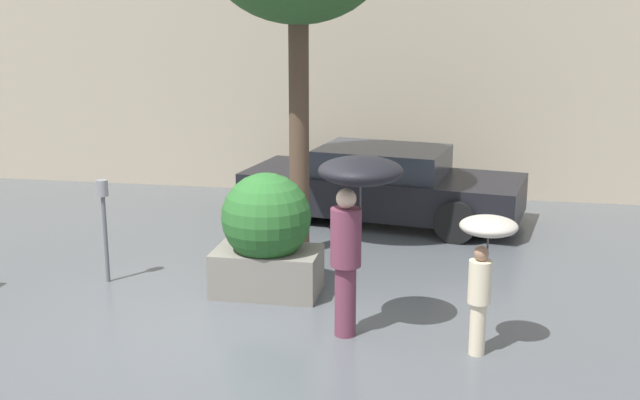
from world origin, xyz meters
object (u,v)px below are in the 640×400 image
object	(u,v)px
person_adult	(355,201)
parked_car_near	(382,186)
planter_box	(267,234)
person_child	(485,255)
parking_meter	(104,209)

from	to	relation	value
person_adult	parked_car_near	xyz separation A→B (m)	(-0.19, 4.58, -0.89)
planter_box	person_adult	world-z (taller)	person_adult
planter_box	person_child	bearing A→B (deg)	-26.67
person_child	parking_meter	distance (m)	4.72
person_adult	parking_meter	size ratio (longest dim) A/B	1.46
person_adult	person_child	distance (m)	1.38
planter_box	parking_meter	bearing A→B (deg)	179.18
planter_box	parked_car_near	size ratio (longest dim) A/B	0.32
planter_box	person_child	size ratio (longest dim) A/B	1.05
parking_meter	parked_car_near	bearing A→B (deg)	48.93
person_adult	parked_car_near	distance (m)	4.67
person_adult	parking_meter	world-z (taller)	person_adult
planter_box	person_adult	distance (m)	1.74
planter_box	parking_meter	world-z (taller)	planter_box
parked_car_near	person_child	bearing A→B (deg)	-152.95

